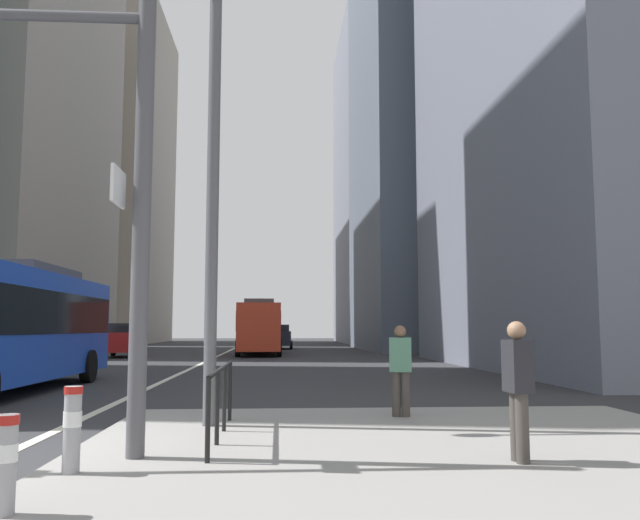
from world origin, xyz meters
name	(u,v)px	position (x,y,z in m)	size (l,w,h in m)	color
ground_plane	(194,367)	(0.00, 20.00, 0.00)	(160.00, 160.00, 0.00)	#303033
median_island	(442,466)	(5.50, -1.00, 0.07)	(9.00, 10.00, 0.15)	gray
lane_centre_line	(216,357)	(0.00, 30.00, 0.01)	(0.20, 80.00, 0.01)	beige
office_tower_left_mid	(16,108)	(-16.00, 39.86, 17.95)	(10.08, 22.89, 35.91)	gray
office_tower_left_far	(110,174)	(-16.00, 67.18, 19.51)	(11.44, 22.42, 39.02)	gray
office_tower_right_mid	(445,26)	(17.00, 41.64, 26.25)	(13.83, 18.40, 52.49)	slate
office_tower_right_far	(394,181)	(17.00, 65.37, 18.69)	(12.23, 24.71, 37.38)	slate
city_bus_blue_oncoming	(1,321)	(-3.44, 8.51, 1.84)	(2.74, 11.19, 3.40)	blue
city_bus_red_receding	(259,325)	(2.39, 33.40, 1.83)	(2.84, 10.63, 3.40)	red
car_oncoming_mid	(125,340)	(-5.31, 30.17, 0.99)	(2.21, 4.47, 1.94)	maroon
car_receding_near	(266,335)	(2.41, 53.66, 0.99)	(2.10, 4.61, 1.94)	silver
car_receding_far	(280,337)	(3.73, 44.31, 0.99)	(2.14, 4.58, 1.94)	#232838
street_lamp_post	(214,107)	(2.52, 1.85, 5.28)	(5.50, 0.32, 8.00)	#56565B
bollard_left	(5,459)	(1.36, -3.01, 0.60)	(0.20, 0.20, 0.81)	#99999E
bollard_right	(72,425)	(1.42, -1.45, 0.65)	(0.20, 0.20, 0.90)	#99999E
pedestrian_railing	(221,387)	(2.80, 0.71, 0.85)	(0.06, 3.49, 0.98)	black
pedestrian_waiting	(518,384)	(6.36, -1.19, 1.03)	(0.26, 0.39, 1.60)	#423D38
pedestrian_walking	(401,366)	(5.72, 2.68, 1.01)	(0.42, 0.31, 1.56)	#423D38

